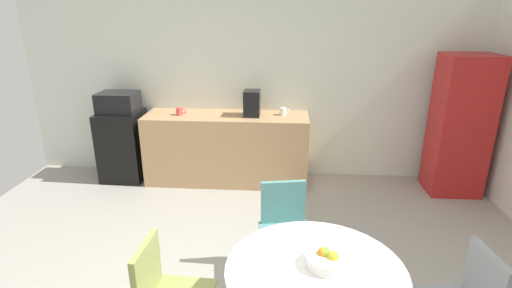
# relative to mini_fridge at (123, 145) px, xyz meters

# --- Properties ---
(wall_back) EXTENTS (6.00, 0.10, 2.60)m
(wall_back) POSITION_rel_mini_fridge_xyz_m (1.68, 0.35, 0.85)
(wall_back) COLOR silver
(wall_back) RESTS_ON ground_plane
(counter_block) EXTENTS (2.08, 0.60, 0.90)m
(counter_block) POSITION_rel_mini_fridge_xyz_m (1.39, 0.00, -0.00)
(counter_block) COLOR tan
(counter_block) RESTS_ON ground_plane
(mini_fridge) EXTENTS (0.54, 0.54, 0.91)m
(mini_fridge) POSITION_rel_mini_fridge_xyz_m (0.00, 0.00, 0.00)
(mini_fridge) COLOR black
(mini_fridge) RESTS_ON ground_plane
(microwave) EXTENTS (0.48, 0.38, 0.26)m
(microwave) POSITION_rel_mini_fridge_xyz_m (0.00, 0.00, 0.58)
(microwave) COLOR black
(microwave) RESTS_ON mini_fridge
(locker_cabinet) EXTENTS (0.60, 0.50, 1.70)m
(locker_cabinet) POSITION_rel_mini_fridge_xyz_m (4.23, -0.10, 0.39)
(locker_cabinet) COLOR #B21E1E
(locker_cabinet) RESTS_ON ground_plane
(chair_teal) EXTENTS (0.49, 0.49, 0.83)m
(chair_teal) POSITION_rel_mini_fridge_xyz_m (2.15, -1.87, 0.07)
(chair_teal) COLOR silver
(chair_teal) RESTS_ON ground_plane
(chair_olive) EXTENTS (0.44, 0.44, 0.83)m
(chair_olive) POSITION_rel_mini_fridge_xyz_m (1.37, -2.76, 0.07)
(chair_olive) COLOR silver
(chair_olive) RESTS_ON ground_plane
(fruit_bowl) EXTENTS (0.25, 0.25, 0.11)m
(fruit_bowl) POSITION_rel_mini_fridge_xyz_m (2.39, -2.77, 0.34)
(fruit_bowl) COLOR silver
(fruit_bowl) RESTS_ON round_table
(mug_white) EXTENTS (0.13, 0.08, 0.09)m
(mug_white) POSITION_rel_mini_fridge_xyz_m (2.11, 0.06, 0.49)
(mug_white) COLOR white
(mug_white) RESTS_ON counter_block
(mug_green) EXTENTS (0.13, 0.08, 0.09)m
(mug_green) POSITION_rel_mini_fridge_xyz_m (0.80, -0.04, 0.49)
(mug_green) COLOR #D84C4C
(mug_green) RESTS_ON counter_block
(coffee_maker) EXTENTS (0.20, 0.24, 0.32)m
(coffee_maker) POSITION_rel_mini_fridge_xyz_m (1.72, 0.00, 0.61)
(coffee_maker) COLOR black
(coffee_maker) RESTS_ON counter_block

